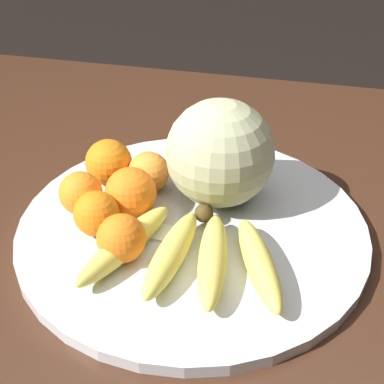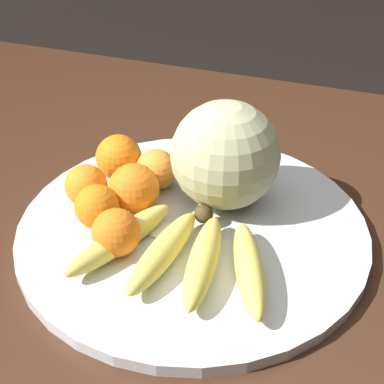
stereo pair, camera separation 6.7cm
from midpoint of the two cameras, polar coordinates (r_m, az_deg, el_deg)
name	(u,v)px [view 1 (the left image)]	position (r m, az deg, el deg)	size (l,w,h in m)	color
kitchen_table	(189,272)	(0.76, -2.90, -8.64)	(1.64, 1.08, 0.70)	#3D2316
fruit_bowl	(192,228)	(0.71, -2.73, -3.91)	(0.46, 0.46, 0.02)	silver
melon	(220,153)	(0.71, 0.29, 4.07)	(0.15, 0.15, 0.15)	#B2B789
banana_bunch	(189,253)	(0.63, -3.39, -6.68)	(0.25, 0.18, 0.03)	#473819
orange_front_left	(97,214)	(0.69, -12.93, -2.36)	(0.06, 0.06, 0.06)	orange
orange_front_right	(109,162)	(0.78, -11.33, 3.04)	(0.07, 0.07, 0.07)	orange
orange_mid_center	(81,193)	(0.73, -14.40, -0.20)	(0.06, 0.06, 0.06)	orange
orange_back_left	(121,238)	(0.64, -10.53, -4.98)	(0.06, 0.06, 0.06)	orange
orange_back_right	(149,172)	(0.75, -7.19, 2.02)	(0.06, 0.06, 0.06)	orange
orange_top_small	(132,191)	(0.71, -9.14, 0.02)	(0.07, 0.07, 0.07)	orange
produce_tag	(155,231)	(0.69, -6.77, -4.25)	(0.08, 0.04, 0.00)	white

